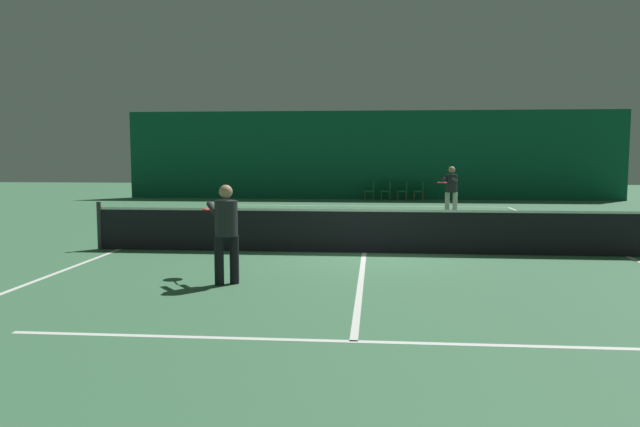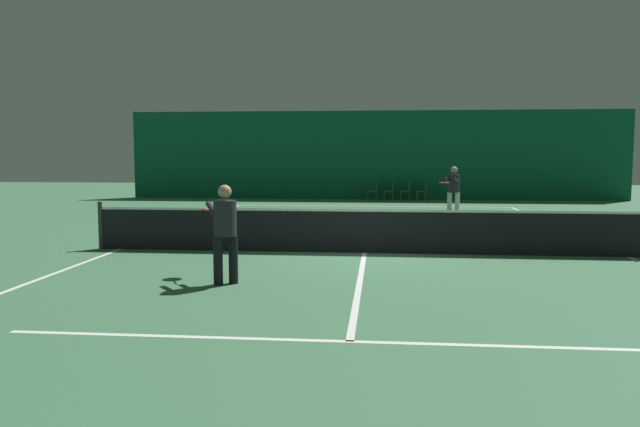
# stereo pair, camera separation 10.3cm
# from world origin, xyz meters

# --- Properties ---
(ground_plane) EXTENTS (60.00, 60.00, 0.00)m
(ground_plane) POSITION_xyz_m (0.00, 0.00, 0.00)
(ground_plane) COLOR #3D704C
(backdrop_curtain) EXTENTS (23.00, 0.12, 4.09)m
(backdrop_curtain) POSITION_xyz_m (0.00, 15.71, 2.05)
(backdrop_curtain) COLOR #0F5138
(backdrop_curtain) RESTS_ON ground
(court_line_baseline_far) EXTENTS (11.00, 0.10, 0.00)m
(court_line_baseline_far) POSITION_xyz_m (0.00, 11.90, 0.00)
(court_line_baseline_far) COLOR white
(court_line_baseline_far) RESTS_ON ground
(court_line_service_far) EXTENTS (8.25, 0.10, 0.00)m
(court_line_service_far) POSITION_xyz_m (0.00, 6.40, 0.00)
(court_line_service_far) COLOR white
(court_line_service_far) RESTS_ON ground
(court_line_service_near) EXTENTS (8.25, 0.10, 0.00)m
(court_line_service_near) POSITION_xyz_m (0.00, -6.40, 0.00)
(court_line_service_near) COLOR white
(court_line_service_near) RESTS_ON ground
(court_line_sideline_left) EXTENTS (0.10, 23.80, 0.00)m
(court_line_sideline_left) POSITION_xyz_m (-5.50, 0.00, 0.00)
(court_line_sideline_left) COLOR white
(court_line_sideline_left) RESTS_ON ground
(court_line_sideline_right) EXTENTS (0.10, 23.80, 0.00)m
(court_line_sideline_right) POSITION_xyz_m (5.50, 0.00, 0.00)
(court_line_sideline_right) COLOR white
(court_line_sideline_right) RESTS_ON ground
(court_line_centre) EXTENTS (0.10, 12.80, 0.00)m
(court_line_centre) POSITION_xyz_m (0.00, 0.00, 0.00)
(court_line_centre) COLOR white
(court_line_centre) RESTS_ON ground
(tennis_net) EXTENTS (12.00, 0.10, 1.07)m
(tennis_net) POSITION_xyz_m (0.00, 0.00, 0.51)
(tennis_net) COLOR black
(tennis_net) RESTS_ON ground
(player_near) EXTENTS (0.95, 1.35, 1.65)m
(player_near) POSITION_xyz_m (-2.22, -3.40, 0.96)
(player_near) COLOR black
(player_near) RESTS_ON ground
(player_far) EXTENTS (0.89, 1.39, 1.71)m
(player_far) POSITION_xyz_m (2.76, 7.83, 0.99)
(player_far) COLOR beige
(player_far) RESTS_ON ground
(courtside_chair_0) EXTENTS (0.44, 0.44, 0.84)m
(courtside_chair_0) POSITION_xyz_m (0.01, 15.16, 0.49)
(courtside_chair_0) COLOR brown
(courtside_chair_0) RESTS_ON ground
(courtside_chair_1) EXTENTS (0.44, 0.44, 0.84)m
(courtside_chair_1) POSITION_xyz_m (0.76, 15.16, 0.49)
(courtside_chair_1) COLOR brown
(courtside_chair_1) RESTS_ON ground
(courtside_chair_2) EXTENTS (0.44, 0.44, 0.84)m
(courtside_chair_2) POSITION_xyz_m (1.50, 15.16, 0.49)
(courtside_chair_2) COLOR brown
(courtside_chair_2) RESTS_ON ground
(courtside_chair_3) EXTENTS (0.44, 0.44, 0.84)m
(courtside_chair_3) POSITION_xyz_m (2.24, 15.16, 0.49)
(courtside_chair_3) COLOR brown
(courtside_chair_3) RESTS_ON ground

